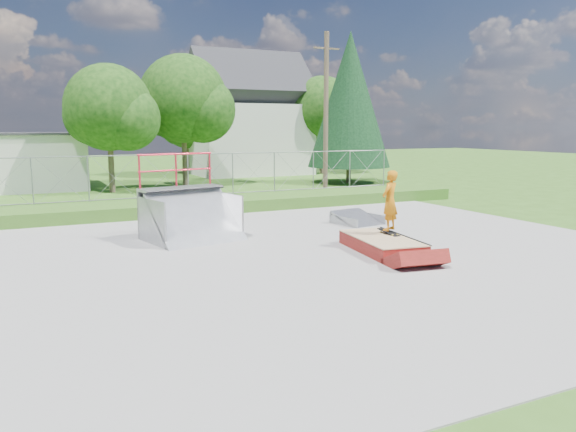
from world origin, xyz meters
The scene contains 16 objects.
ground centered at (0.00, 0.00, 0.00)m, with size 120.00×120.00×0.00m, color #365F1B.
concrete_pad centered at (0.00, 0.00, 0.02)m, with size 20.00×16.00×0.04m, color #999896.
grass_berm centered at (0.00, 9.50, 0.25)m, with size 24.00×3.00×0.50m, color #365F1B.
grind_box centered at (2.39, -0.13, 0.21)m, with size 1.75×2.98×0.42m.
quarter_pipe centered at (-1.81, 3.66, 1.30)m, with size 2.60×2.20×2.60m, color gray, non-canonical shape.
flat_bank_ramp centered at (4.24, 3.92, 0.21)m, with size 1.39×1.49×0.43m, color gray, non-canonical shape.
skateboard centered at (2.83, 0.15, 0.46)m, with size 0.22×0.80×0.02m, color black.
skater centered at (2.83, 0.15, 1.30)m, with size 0.61×0.40×1.68m, color #CB710E.
chain_link_fence centered at (0.00, 10.50, 1.40)m, with size 20.00×0.06×1.80m, color gray, non-canonical shape.
gable_house centered at (9.00, 26.00, 3.84)m, with size 8.40×6.08×8.94m.
utility_pole centered at (7.50, 12.00, 4.00)m, with size 0.24×0.24×8.00m, color brown.
tree_left_near centered at (-1.75, 17.83, 4.24)m, with size 4.76×4.48×6.65m.
tree_center centered at (2.78, 19.81, 4.85)m, with size 5.44×5.12×7.60m.
tree_right_far centered at (14.27, 23.82, 4.54)m, with size 5.10×4.80×7.12m.
tree_back_mid centered at (5.21, 27.86, 3.63)m, with size 4.08×3.84×5.70m.
conifer_tree centered at (12.00, 17.00, 5.05)m, with size 5.04×5.04×9.10m.
Camera 1 is at (-6.51, -12.58, 3.39)m, focal length 35.00 mm.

